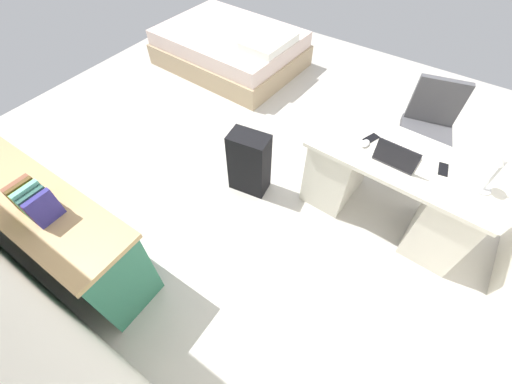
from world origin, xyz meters
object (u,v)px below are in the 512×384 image
Objects in this scene: office_chair at (423,135)px; laptop at (396,157)px; computer_mouse at (365,143)px; desk_lamp at (497,163)px; cell_phone_by_mouse at (371,138)px; suitcase_black at (249,163)px; credenza at (51,226)px; bed at (231,48)px; cell_phone_near_laptop at (443,169)px; desk at (391,187)px.

laptop is (0.09, 0.88, 0.37)m from office_chair.
desk_lamp is at bearing -176.03° from computer_mouse.
laptop is 0.29m from cell_phone_by_mouse.
suitcase_black is 2.04× the size of laptop.
credenza is at bearing 41.85° from laptop.
laptop is 3.19× the size of computer_mouse.
bed is at bearing -77.60° from credenza.
desk_lamp reaches higher than computer_mouse.
bed is 3.35m from cell_phone_near_laptop.
desk is at bearing -137.43° from credenza.
cell_phone_by_mouse is (-2.45, 1.31, 0.51)m from bed.
cell_phone_near_laptop is 1.00× the size of cell_phone_by_mouse.
desk_lamp is (-0.82, -0.02, 0.24)m from computer_mouse.
credenza reaches higher than cell_phone_by_mouse.
cell_phone_near_laptop is (-0.33, -0.12, -0.04)m from laptop.
bed is 3.02× the size of suitcase_black.
cell_phone_by_mouse is at bearing -132.09° from credenza.
credenza is 5.22× the size of desk_lamp.
cell_phone_near_laptop is at bearing -159.33° from laptop.
laptop is at bearing 83.91° from office_chair.
laptop reaches higher than desk.
office_chair is 9.40× the size of computer_mouse.
laptop is at bearing -174.08° from suitcase_black.
office_chair is 1.10m from desk_lamp.
office_chair is 0.86m from cell_phone_near_laptop.
credenza is 3.32m from bed.
cell_phone_by_mouse is at bearing -5.33° from desk_lamp.
cell_phone_near_laptop is (-0.59, -0.07, -0.01)m from computer_mouse.
suitcase_black is (-1.56, 1.77, 0.08)m from bed.
desk_lamp reaches higher than credenza.
cell_phone_near_laptop is (-2.31, -1.90, 0.36)m from credenza.
cell_phone_near_laptop is at bearing -140.57° from credenza.
desk_lamp is at bearing -176.53° from suitcase_black.
cell_phone_by_mouse is (-0.01, -0.10, -0.01)m from computer_mouse.
cell_phone_near_laptop is at bearing -172.77° from suitcase_black.
office_chair is at bearing 168.20° from bed.
credenza is 2.70m from laptop.
suitcase_black is 1.27m from laptop.
cell_phone_by_mouse is at bearing -162.20° from suitcase_black.
desk_lamp is (-2.55, -1.85, 0.61)m from credenza.
laptop reaches higher than cell_phone_near_laptop.
suitcase_black is at bearing 5.79° from cell_phone_near_laptop.
credenza is at bearing 49.20° from computer_mouse.
bed is at bearing -7.06° from cell_phone_by_mouse.
desk_lamp is at bearing -164.24° from cell_phone_by_mouse.
desk_lamp is (-0.51, 0.02, 0.61)m from desk.
cell_phone_by_mouse is 0.85m from desk_lamp.
laptop is (-2.70, 1.46, 0.55)m from bed.
computer_mouse is at bearing -133.33° from credenza.
suitcase_black is at bearing 131.39° from bed.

